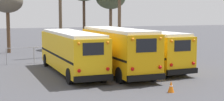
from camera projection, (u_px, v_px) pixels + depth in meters
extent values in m
plane|color=#424247|center=(113.00, 72.00, 25.74)|extent=(160.00, 160.00, 0.00)
cube|color=yellow|center=(71.00, 51.00, 25.11)|extent=(2.55, 10.44, 2.49)
cube|color=white|center=(71.00, 33.00, 24.96)|extent=(2.35, 10.02, 0.20)
cube|color=black|center=(94.00, 78.00, 20.38)|extent=(2.44, 0.24, 0.36)
cube|color=black|center=(93.00, 49.00, 20.21)|extent=(1.31, 0.05, 0.75)
sphere|color=red|center=(79.00, 71.00, 19.99)|extent=(0.22, 0.22, 0.22)
sphere|color=orange|center=(79.00, 44.00, 19.81)|extent=(0.18, 0.18, 0.18)
sphere|color=red|center=(108.00, 69.00, 20.64)|extent=(0.22, 0.22, 0.22)
sphere|color=orange|center=(108.00, 43.00, 20.47)|extent=(0.18, 0.18, 0.18)
cube|color=black|center=(55.00, 55.00, 24.69)|extent=(0.18, 10.20, 0.14)
cube|color=black|center=(87.00, 53.00, 25.57)|extent=(0.18, 10.20, 0.14)
cylinder|color=black|center=(46.00, 60.00, 28.43)|extent=(0.30, 1.02, 1.01)
cylinder|color=black|center=(72.00, 59.00, 29.24)|extent=(0.30, 1.02, 1.01)
cylinder|color=black|center=(70.00, 76.00, 21.21)|extent=(0.30, 1.02, 1.01)
cylinder|color=black|center=(104.00, 74.00, 22.03)|extent=(0.30, 1.02, 1.01)
cube|color=#E5A00C|center=(117.00, 50.00, 24.78)|extent=(2.66, 9.32, 2.72)
cube|color=white|center=(117.00, 30.00, 24.62)|extent=(2.46, 8.94, 0.20)
cube|color=black|center=(146.00, 77.00, 20.57)|extent=(2.51, 0.26, 0.36)
cube|color=black|center=(147.00, 45.00, 20.39)|extent=(1.35, 0.06, 0.82)
sphere|color=red|center=(133.00, 69.00, 20.17)|extent=(0.22, 0.22, 0.22)
sphere|color=orange|center=(133.00, 39.00, 19.98)|extent=(0.18, 0.18, 0.18)
sphere|color=red|center=(160.00, 67.00, 20.83)|extent=(0.22, 0.22, 0.22)
sphere|color=orange|center=(161.00, 39.00, 20.64)|extent=(0.18, 0.18, 0.18)
cube|color=black|center=(101.00, 54.00, 24.35)|extent=(0.22, 9.08, 0.14)
cube|color=black|center=(133.00, 52.00, 25.25)|extent=(0.22, 9.08, 0.14)
cylinder|color=black|center=(88.00, 61.00, 27.58)|extent=(0.30, 1.05, 1.04)
cylinder|color=black|center=(115.00, 60.00, 28.41)|extent=(0.30, 1.05, 1.04)
cylinder|color=black|center=(120.00, 75.00, 21.40)|extent=(0.30, 1.05, 1.04)
cylinder|color=black|center=(153.00, 73.00, 22.23)|extent=(0.30, 1.05, 1.04)
cube|color=#EAAA0F|center=(145.00, 49.00, 27.19)|extent=(2.79, 9.83, 2.46)
cube|color=white|center=(145.00, 32.00, 27.05)|extent=(2.58, 9.43, 0.20)
cube|color=black|center=(182.00, 71.00, 22.88)|extent=(2.44, 0.30, 0.36)
cube|color=black|center=(183.00, 46.00, 22.71)|extent=(1.31, 0.09, 0.74)
sphere|color=red|center=(171.00, 65.00, 22.44)|extent=(0.22, 0.22, 0.22)
sphere|color=orange|center=(172.00, 41.00, 22.27)|extent=(0.18, 0.18, 0.18)
sphere|color=red|center=(193.00, 63.00, 23.19)|extent=(0.22, 0.22, 0.22)
sphere|color=orange|center=(194.00, 40.00, 23.02)|extent=(0.18, 0.18, 0.18)
cube|color=black|center=(132.00, 52.00, 26.71)|extent=(0.43, 9.53, 0.14)
cube|color=black|center=(158.00, 51.00, 27.71)|extent=(0.43, 9.53, 0.14)
cylinder|color=black|center=(113.00, 58.00, 30.06)|extent=(0.32, 0.96, 0.95)
cylinder|color=black|center=(136.00, 57.00, 30.99)|extent=(0.32, 0.96, 0.95)
cylinder|color=black|center=(157.00, 70.00, 23.62)|extent=(0.32, 0.96, 0.95)
cylinder|color=black|center=(184.00, 68.00, 24.55)|extent=(0.32, 0.96, 0.95)
cylinder|color=brown|center=(60.00, 14.00, 34.50)|extent=(0.32, 0.32, 8.57)
cylinder|color=#473323|center=(84.00, 23.00, 42.92)|extent=(0.34, 0.34, 6.31)
cylinder|color=brown|center=(8.00, 31.00, 37.92)|extent=(0.39, 0.39, 4.76)
ellipsoid|color=#5B5447|center=(7.00, 1.00, 37.56)|extent=(3.36, 3.36, 2.52)
cylinder|color=brown|center=(111.00, 27.00, 43.47)|extent=(0.38, 0.38, 5.27)
cylinder|color=brown|center=(119.00, 23.00, 38.83)|extent=(0.37, 0.37, 6.62)
cylinder|color=#939399|center=(6.00, 57.00, 29.29)|extent=(0.06, 0.06, 1.40)
cylinder|color=#939399|center=(34.00, 55.00, 30.18)|extent=(0.06, 0.06, 1.40)
cylinder|color=#939399|center=(60.00, 54.00, 31.06)|extent=(0.06, 0.06, 1.40)
cylinder|color=#939399|center=(85.00, 53.00, 31.95)|extent=(0.06, 0.06, 1.40)
cylinder|color=#939399|center=(108.00, 52.00, 32.84)|extent=(0.06, 0.06, 1.40)
cylinder|color=#939399|center=(130.00, 51.00, 33.72)|extent=(0.06, 0.06, 1.40)
cylinder|color=#939399|center=(151.00, 50.00, 34.61)|extent=(0.06, 0.06, 1.40)
cylinder|color=#939399|center=(85.00, 45.00, 31.87)|extent=(14.02, 0.04, 0.04)
cone|color=orange|center=(171.00, 86.00, 19.05)|extent=(0.36, 0.36, 0.66)
cylinder|color=white|center=(171.00, 86.00, 19.05)|extent=(0.17, 0.17, 0.07)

